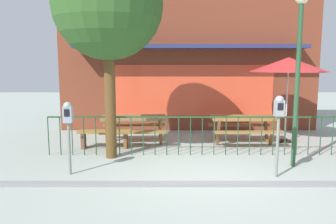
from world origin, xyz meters
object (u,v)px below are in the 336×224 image
at_px(street_lamp, 298,53).
at_px(parking_meter_far, 67,119).
at_px(patio_umbrella, 288,65).
at_px(picnic_table_right, 242,122).
at_px(picnic_table_left, 133,122).
at_px(patio_bench, 104,135).
at_px(parking_meter_near, 278,115).
at_px(street_tree, 107,6).

bearing_deg(street_lamp, parking_meter_far, -173.27).
height_order(patio_umbrella, parking_meter_far, patio_umbrella).
height_order(picnic_table_right, street_lamp, street_lamp).
bearing_deg(picnic_table_left, patio_umbrella, 2.69).
xyz_separation_m(patio_bench, street_lamp, (4.44, -1.60, 2.10)).
xyz_separation_m(patio_bench, parking_meter_near, (3.85, -2.32, 0.90)).
relative_size(picnic_table_left, picnic_table_right, 1.04).
distance_m(picnic_table_left, patio_umbrella, 4.60).
distance_m(picnic_table_right, parking_meter_far, 4.91).
height_order(picnic_table_right, patio_bench, picnic_table_right).
relative_size(picnic_table_right, patio_umbrella, 0.76).
bearing_deg(parking_meter_near, picnic_table_right, 91.15).
height_order(picnic_table_left, street_tree, street_tree).
relative_size(picnic_table_right, parking_meter_far, 1.23).
height_order(picnic_table_right, parking_meter_near, parking_meter_near).
xyz_separation_m(parking_meter_near, street_tree, (-3.52, 1.42, 2.28)).
distance_m(patio_umbrella, street_tree, 5.17).
height_order(picnic_table_left, patio_umbrella, patio_umbrella).
bearing_deg(patio_bench, patio_umbrella, 8.03).
bearing_deg(patio_umbrella, parking_meter_far, -151.80).
relative_size(picnic_table_left, parking_meter_far, 1.28).
height_order(parking_meter_far, street_lamp, street_lamp).
bearing_deg(street_lamp, picnic_table_right, 107.33).
bearing_deg(parking_meter_near, parking_meter_far, 177.76).
bearing_deg(street_tree, patio_umbrella, 18.83).
relative_size(picnic_table_left, street_tree, 0.40).
bearing_deg(street_lamp, parking_meter_near, -129.58).
xyz_separation_m(street_tree, street_lamp, (4.11, -0.70, -1.08)).
height_order(picnic_table_left, street_lamp, street_lamp).
height_order(picnic_table_right, patio_umbrella, patio_umbrella).
distance_m(parking_meter_far, street_lamp, 4.95).
distance_m(parking_meter_far, street_tree, 2.78).
relative_size(patio_bench, parking_meter_near, 0.86).
distance_m(picnic_table_right, street_lamp, 2.87).
bearing_deg(picnic_table_right, parking_meter_far, -147.02).
distance_m(patio_bench, street_lamp, 5.17).
bearing_deg(picnic_table_left, parking_meter_near, -42.37).
bearing_deg(parking_meter_near, patio_bench, 148.87).
relative_size(picnic_table_left, patio_umbrella, 0.79).
xyz_separation_m(patio_bench, parking_meter_far, (-0.30, -2.16, 0.79)).
height_order(patio_umbrella, street_tree, street_tree).
relative_size(patio_bench, parking_meter_far, 0.94).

